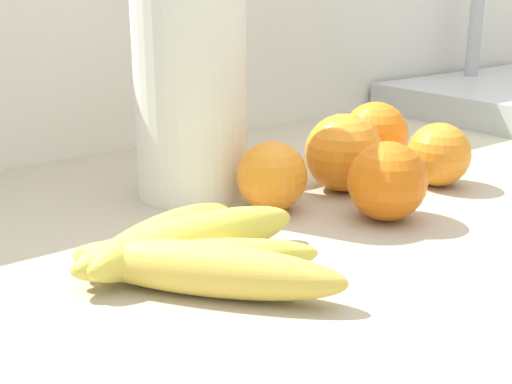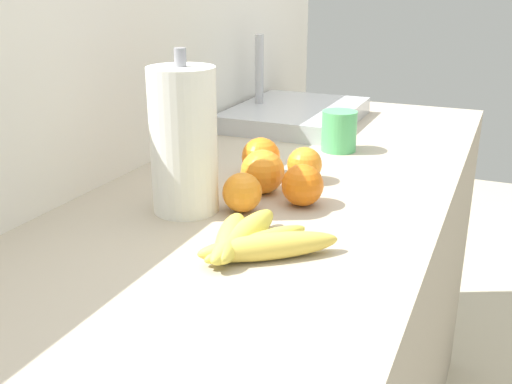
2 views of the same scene
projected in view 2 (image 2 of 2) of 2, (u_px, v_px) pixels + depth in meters
name	position (u px, v px, depth m)	size (l,w,h in m)	color
counter	(287.00, 361.00, 1.39)	(1.66, 0.64, 0.91)	#ADA08C
wall_back	(153.00, 258.00, 1.45)	(2.06, 0.06, 1.30)	silver
banana_bunch	(250.00, 240.00, 0.89)	(0.20, 0.20, 0.04)	#E4C44C
orange_back_right	(263.00, 172.00, 1.13)	(0.08, 0.08, 0.08)	orange
orange_front	(305.00, 164.00, 1.19)	(0.07, 0.07, 0.07)	orange
orange_back_left	(303.00, 185.00, 1.07)	(0.08, 0.08, 0.08)	orange
orange_right	(242.00, 192.00, 1.04)	(0.07, 0.07, 0.07)	orange
orange_far_right	(261.00, 157.00, 1.23)	(0.08, 0.08, 0.08)	orange
paper_towel_roll	(184.00, 141.00, 1.02)	(0.11, 0.11, 0.28)	white
sink_basin	(295.00, 114.00, 1.68)	(0.42, 0.32, 0.24)	#B7BABF
mug	(339.00, 131.00, 1.40)	(0.08, 0.08, 0.09)	#56BF70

